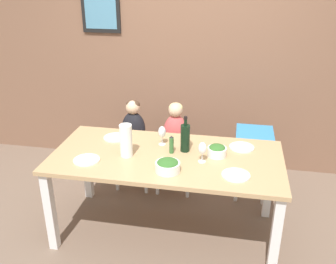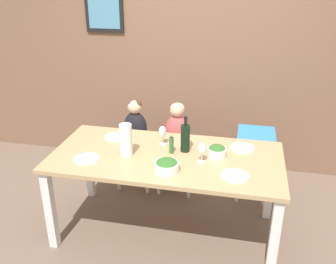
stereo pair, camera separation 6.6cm
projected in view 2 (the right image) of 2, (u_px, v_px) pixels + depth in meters
ground_plane at (166, 230)px, 3.38m from camera, size 14.00×14.00×0.00m
wall_back at (193, 50)px, 4.05m from camera, size 10.00×0.09×2.70m
dining_table at (166, 165)px, 3.11m from camera, size 1.89×0.91×0.76m
chair_far_left at (136, 150)px, 3.94m from camera, size 0.42×0.43×0.48m
chair_far_center at (177, 154)px, 3.86m from camera, size 0.42×0.43×0.48m
chair_right_highchair at (255, 147)px, 3.64m from camera, size 0.36×0.37×0.72m
person_child_left at (135, 123)px, 3.82m from camera, size 0.24×0.18×0.48m
person_child_center at (177, 127)px, 3.74m from camera, size 0.24×0.18×0.48m
wine_bottle at (185, 138)px, 3.09m from camera, size 0.08×0.08×0.31m
paper_towel_roll at (126, 140)px, 3.02m from camera, size 0.10×0.10×0.27m
wine_glass_near at (202, 149)px, 2.91m from camera, size 0.07×0.07×0.17m
wine_glass_far at (162, 132)px, 3.21m from camera, size 0.07×0.07×0.17m
salad_bowl_large at (167, 165)px, 2.81m from camera, size 0.19×0.19×0.10m
salad_bowl_small at (217, 151)px, 3.03m from camera, size 0.16×0.16×0.10m
dinner_plate_front_left at (87, 159)px, 3.00m from camera, size 0.21×0.21×0.01m
dinner_plate_back_left at (116, 137)px, 3.38m from camera, size 0.21×0.21×0.01m
dinner_plate_back_right at (242, 148)px, 3.18m from camera, size 0.21×0.21×0.01m
dinner_plate_front_right at (235, 176)px, 2.76m from camera, size 0.21×0.21×0.01m
condiment_bottle_hot_sauce at (171, 145)px, 3.08m from camera, size 0.04×0.04×0.16m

